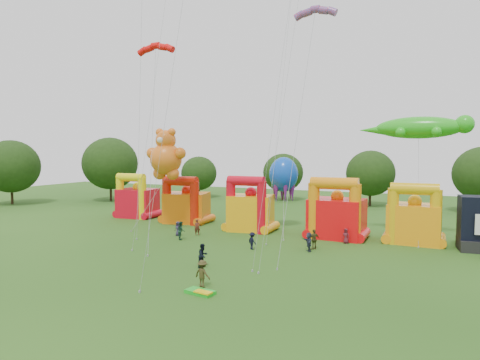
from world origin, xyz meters
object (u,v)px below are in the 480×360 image
at_px(bouncy_castle_0, 137,200).
at_px(bouncy_castle_2, 250,210).
at_px(gecko_kite, 419,149).
at_px(teddy_bear_kite, 159,177).
at_px(spectator_4, 314,239).
at_px(spectator_0, 178,229).
at_px(octopus_kite, 284,199).

relative_size(bouncy_castle_0, bouncy_castle_2, 0.96).
relative_size(bouncy_castle_2, gecko_kite, 0.49).
relative_size(teddy_bear_kite, spectator_4, 6.36).
bearing_deg(gecko_kite, spectator_4, -132.37).
xyz_separation_m(gecko_kite, spectator_4, (-8.86, -9.71, -8.78)).
xyz_separation_m(bouncy_castle_2, teddy_bear_kite, (-10.64, -3.45, 3.91)).
height_order(teddy_bear_kite, spectator_4, teddy_bear_kite).
distance_m(bouncy_castle_0, spectator_0, 15.57).
height_order(gecko_kite, octopus_kite, gecko_kite).
height_order(bouncy_castle_2, teddy_bear_kite, teddy_bear_kite).
xyz_separation_m(bouncy_castle_0, spectator_4, (28.37, -9.01, -1.45)).
distance_m(teddy_bear_kite, spectator_4, 21.06).
bearing_deg(spectator_0, bouncy_castle_2, 54.09).
distance_m(bouncy_castle_0, gecko_kite, 37.95).
relative_size(spectator_0, spectator_4, 0.83).
relative_size(octopus_kite, spectator_4, 4.87).
xyz_separation_m(teddy_bear_kite, spectator_0, (4.45, -2.74, -5.62)).
xyz_separation_m(teddy_bear_kite, octopus_kite, (14.29, 5.11, -2.63)).
relative_size(octopus_kite, spectator_0, 5.87).
xyz_separation_m(gecko_kite, spectator_0, (-24.55, -9.59, -8.94)).
distance_m(bouncy_castle_0, spectator_4, 29.80).
xyz_separation_m(bouncy_castle_0, bouncy_castle_2, (18.86, -2.69, 0.09)).
xyz_separation_m(bouncy_castle_2, spectator_4, (9.50, -6.32, -1.54)).
bearing_deg(teddy_bear_kite, octopus_kite, 19.67).
xyz_separation_m(bouncy_castle_0, spectator_0, (12.68, -8.89, -1.62)).
bearing_deg(octopus_kite, teddy_bear_kite, -160.33).
bearing_deg(bouncy_castle_2, spectator_0, -134.94).
xyz_separation_m(bouncy_castle_2, octopus_kite, (3.66, 1.66, 1.28)).
height_order(octopus_kite, spectator_0, octopus_kite).
bearing_deg(gecko_kite, octopus_kite, -173.27).
bearing_deg(teddy_bear_kite, spectator_4, -8.11).
relative_size(bouncy_castle_0, spectator_0, 3.94).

